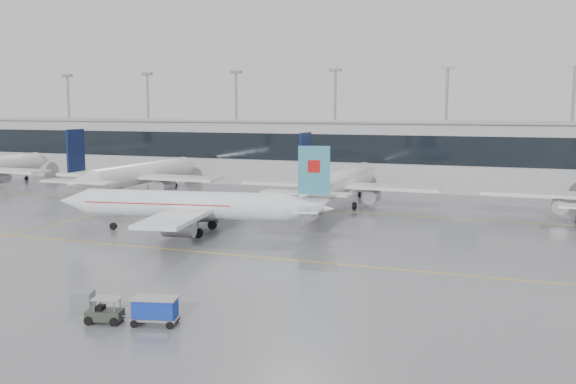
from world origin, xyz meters
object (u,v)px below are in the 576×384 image
at_px(baggage_cart, 155,309).
at_px(gse_unit, 83,302).
at_px(baggage_tug, 105,314).
at_px(air_canada_jet, 196,206).

xyz_separation_m(baggage_cart, gse_unit, (-6.50, 0.60, -0.39)).
xyz_separation_m(baggage_tug, gse_unit, (-3.01, 1.49, 0.11)).
relative_size(baggage_tug, gse_unit, 2.54).
distance_m(air_canada_jet, gse_unit, 29.90).
height_order(baggage_cart, gse_unit, baggage_cart).
relative_size(baggage_cart, gse_unit, 2.33).
bearing_deg(gse_unit, baggage_tug, -44.83).
height_order(air_canada_jet, baggage_tug, air_canada_jet).
distance_m(air_canada_jet, baggage_cart, 32.51).
bearing_deg(gse_unit, air_canada_jet, 84.33).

